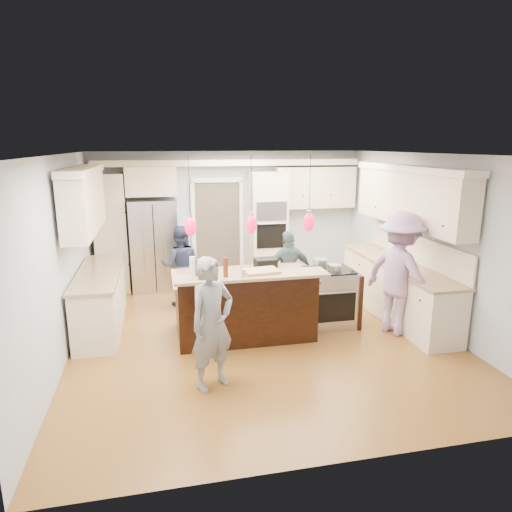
% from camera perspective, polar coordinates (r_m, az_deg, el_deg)
% --- Properties ---
extents(ground_plane, '(6.00, 6.00, 0.00)m').
position_cam_1_polar(ground_plane, '(7.11, 0.61, -9.71)').
color(ground_plane, '#946228').
rests_on(ground_plane, ground).
extents(room_shell, '(5.54, 6.04, 2.72)m').
position_cam_1_polar(room_shell, '(6.59, 0.65, 4.94)').
color(room_shell, '#B2BCC6').
rests_on(room_shell, ground).
extents(refrigerator, '(0.90, 0.70, 1.80)m').
position_cam_1_polar(refrigerator, '(9.20, -12.57, 1.33)').
color(refrigerator, '#B7B7BC').
rests_on(refrigerator, ground).
extents(oven_column, '(0.72, 0.69, 2.30)m').
position_cam_1_polar(oven_column, '(9.44, 1.47, 3.52)').
color(oven_column, beige).
rests_on(oven_column, ground).
extents(back_upper_cabinets, '(5.30, 0.61, 2.54)m').
position_cam_1_polar(back_upper_cabinets, '(9.21, -7.79, 6.42)').
color(back_upper_cabinets, beige).
rests_on(back_upper_cabinets, ground).
extents(right_counter_run, '(0.64, 3.10, 2.51)m').
position_cam_1_polar(right_counter_run, '(7.91, 17.65, 0.15)').
color(right_counter_run, beige).
rests_on(right_counter_run, ground).
extents(left_cabinets, '(0.64, 2.30, 2.51)m').
position_cam_1_polar(left_cabinets, '(7.44, -19.52, -0.85)').
color(left_cabinets, beige).
rests_on(left_cabinets, ground).
extents(kitchen_island, '(2.10, 1.46, 1.12)m').
position_cam_1_polar(kitchen_island, '(6.95, -1.52, -5.96)').
color(kitchen_island, black).
rests_on(kitchen_island, ground).
extents(island_range, '(0.82, 0.71, 0.92)m').
position_cam_1_polar(island_range, '(7.40, 9.19, -5.13)').
color(island_range, '#B7B7BC').
rests_on(island_range, ground).
extents(pendant_lights, '(1.75, 0.15, 1.03)m').
position_cam_1_polar(pendant_lights, '(6.05, -0.59, 4.00)').
color(pendant_lights, black).
rests_on(pendant_lights, ground).
extents(person_bar_end, '(0.69, 0.61, 1.60)m').
position_cam_1_polar(person_bar_end, '(5.40, -5.51, -8.42)').
color(person_bar_end, slate).
rests_on(person_bar_end, ground).
extents(person_far_left, '(0.79, 0.66, 1.45)m').
position_cam_1_polar(person_far_left, '(8.23, -9.37, -1.21)').
color(person_far_left, '#2A3252').
rests_on(person_far_left, ground).
extents(person_far_right, '(0.85, 0.37, 1.43)m').
position_cam_1_polar(person_far_right, '(7.81, 4.12, -2.00)').
color(person_far_right, '#445D5F').
rests_on(person_far_right, ground).
extents(person_range_side, '(1.12, 1.39, 1.88)m').
position_cam_1_polar(person_range_side, '(7.19, 17.55, -2.13)').
color(person_range_side, '#A17DA8').
rests_on(person_range_side, ground).
extents(floor_rug, '(0.80, 1.11, 0.01)m').
position_cam_1_polar(floor_rug, '(8.11, 17.18, -7.25)').
color(floor_rug, olive).
rests_on(floor_rug, ground).
extents(water_bottle, '(0.09, 0.09, 0.31)m').
position_cam_1_polar(water_bottle, '(5.95, -7.95, -1.53)').
color(water_bottle, silver).
rests_on(water_bottle, kitchen_island).
extents(beer_bottle_a, '(0.06, 0.06, 0.22)m').
position_cam_1_polar(beer_bottle_a, '(6.14, -7.47, -1.45)').
color(beer_bottle_a, '#4F230E').
rests_on(beer_bottle_a, kitchen_island).
extents(beer_bottle_b, '(0.08, 0.08, 0.27)m').
position_cam_1_polar(beer_bottle_b, '(6.04, -3.83, -1.41)').
color(beer_bottle_b, '#4F230E').
rests_on(beer_bottle_b, kitchen_island).
extents(beer_bottle_c, '(0.07, 0.07, 0.25)m').
position_cam_1_polar(beer_bottle_c, '(6.16, -5.77, -1.22)').
color(beer_bottle_c, '#4F230E').
rests_on(beer_bottle_c, kitchen_island).
extents(drink_can, '(0.07, 0.07, 0.10)m').
position_cam_1_polar(drink_can, '(6.04, -1.61, -2.18)').
color(drink_can, '#B7B7BC').
rests_on(drink_can, kitchen_island).
extents(cutting_board, '(0.50, 0.38, 0.04)m').
position_cam_1_polar(cutting_board, '(6.27, 0.69, -1.89)').
color(cutting_board, tan).
rests_on(cutting_board, kitchen_island).
extents(pot_large, '(0.22, 0.22, 0.13)m').
position_cam_1_polar(pot_large, '(7.38, 8.02, -0.85)').
color(pot_large, '#B7B7BC').
rests_on(pot_large, island_range).
extents(pot_small, '(0.20, 0.20, 0.10)m').
position_cam_1_polar(pot_small, '(7.18, 9.81, -1.45)').
color(pot_small, '#B7B7BC').
rests_on(pot_small, island_range).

